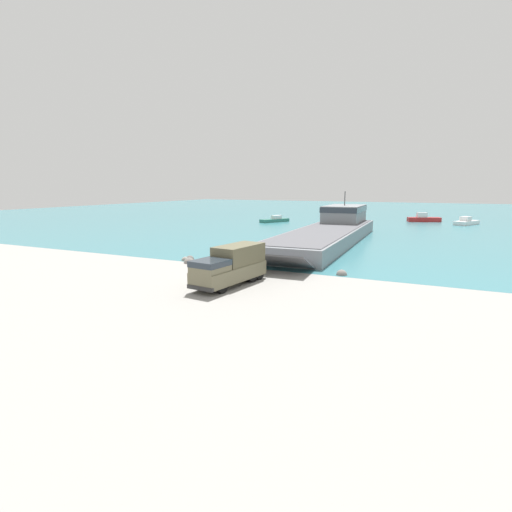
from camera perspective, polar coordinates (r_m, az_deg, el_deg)
name	(u,v)px	position (r m, az deg, el deg)	size (l,w,h in m)	color
ground_plane	(229,275)	(37.14, -3.85, -2.67)	(240.00, 240.00, 0.00)	gray
water_surface	(381,213)	(126.64, 17.43, 5.83)	(240.00, 180.00, 0.01)	teal
landing_craft	(331,229)	(62.01, 10.72, 3.84)	(9.94, 42.90, 7.21)	gray
military_truck	(231,266)	(33.01, -3.66, -1.37)	(3.34, 7.99, 3.21)	#6B664C
soldier_on_ramp	(196,272)	(33.77, -8.54, -2.29)	(0.48, 0.32, 1.73)	#3D4C33
moored_boat_a	(424,219)	(100.05, 22.82, 4.94)	(7.43, 4.42, 2.14)	#B22323
moored_boat_b	(275,220)	(91.87, 2.72, 5.19)	(5.01, 7.56, 1.50)	#2D7060
moored_boat_c	(466,222)	(96.14, 27.84, 4.32)	(5.32, 7.41, 1.77)	white
shoreline_rock_a	(189,263)	(43.21, -9.50, -0.99)	(1.19, 1.19, 1.19)	gray
shoreline_rock_b	(342,275)	(37.76, 12.13, -2.66)	(1.00, 1.00, 1.00)	gray
shoreline_rock_c	(190,260)	(45.03, -9.43, -0.55)	(0.98, 0.98, 0.98)	#66605B
shoreline_rock_d	(185,260)	(44.79, -10.08, -0.63)	(0.82, 0.82, 0.82)	gray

